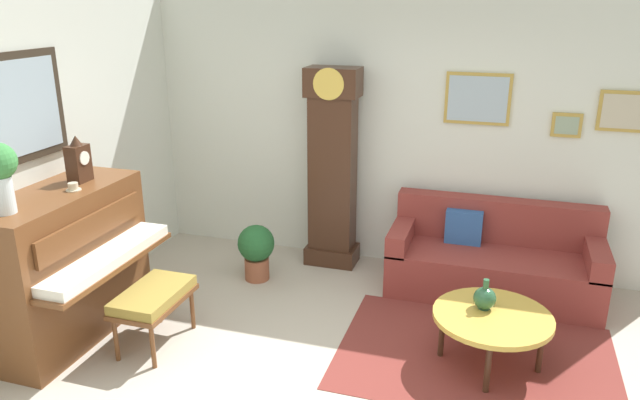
{
  "coord_description": "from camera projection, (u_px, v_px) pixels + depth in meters",
  "views": [
    {
      "loc": [
        1.03,
        -3.47,
        2.66
      ],
      "look_at": [
        -0.46,
        1.27,
        0.97
      ],
      "focal_mm": 33.81,
      "sensor_mm": 36.0,
      "label": 1
    }
  ],
  "objects": [
    {
      "name": "ground_plane",
      "position": [
        328.0,
        396.0,
        4.29
      ],
      "size": [
        6.4,
        6.0,
        0.1
      ],
      "primitive_type": "cube",
      "color": "#B2A899"
    },
    {
      "name": "wall_left",
      "position": [
        1.0,
        170.0,
        4.56
      ],
      "size": [
        0.13,
        4.9,
        2.8
      ],
      "color": "silver",
      "rests_on": "ground_plane"
    },
    {
      "name": "wall_back",
      "position": [
        399.0,
        129.0,
        5.99
      ],
      "size": [
        5.3,
        0.13,
        2.8
      ],
      "color": "silver",
      "rests_on": "ground_plane"
    },
    {
      "name": "area_rug",
      "position": [
        475.0,
        357.0,
        4.67
      ],
      "size": [
        2.1,
        1.5,
        0.01
      ],
      "primitive_type": "cube",
      "color": "maroon",
      "rests_on": "ground_plane"
    },
    {
      "name": "piano",
      "position": [
        66.0,
        265.0,
        4.81
      ],
      "size": [
        0.87,
        1.44,
        1.23
      ],
      "color": "brown",
      "rests_on": "ground_plane"
    },
    {
      "name": "piano_bench",
      "position": [
        153.0,
        298.0,
        4.73
      ],
      "size": [
        0.42,
        0.7,
        0.48
      ],
      "color": "brown",
      "rests_on": "ground_plane"
    },
    {
      "name": "grandfather_clock",
      "position": [
        333.0,
        174.0,
        6.04
      ],
      "size": [
        0.52,
        0.34,
        2.03
      ],
      "color": "#3D2316",
      "rests_on": "ground_plane"
    },
    {
      "name": "couch",
      "position": [
        493.0,
        260.0,
        5.63
      ],
      "size": [
        1.9,
        0.8,
        0.84
      ],
      "color": "maroon",
      "rests_on": "ground_plane"
    },
    {
      "name": "coffee_table",
      "position": [
        492.0,
        318.0,
        4.46
      ],
      "size": [
        0.88,
        0.88,
        0.42
      ],
      "color": "gold",
      "rests_on": "ground_plane"
    },
    {
      "name": "mantel_clock",
      "position": [
        78.0,
        161.0,
        4.84
      ],
      "size": [
        0.13,
        0.18,
        0.38
      ],
      "color": "#3D2316",
      "rests_on": "piano"
    },
    {
      "name": "teacup",
      "position": [
        73.0,
        187.0,
        4.66
      ],
      "size": [
        0.12,
        0.12,
        0.06
      ],
      "color": "beige",
      "rests_on": "piano"
    },
    {
      "name": "green_jug",
      "position": [
        485.0,
        298.0,
        4.51
      ],
      "size": [
        0.17,
        0.17,
        0.24
      ],
      "color": "#234C33",
      "rests_on": "coffee_table"
    },
    {
      "name": "potted_plant",
      "position": [
        256.0,
        249.0,
        5.87
      ],
      "size": [
        0.36,
        0.36,
        0.56
      ],
      "color": "#935138",
      "rests_on": "ground_plane"
    }
  ]
}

